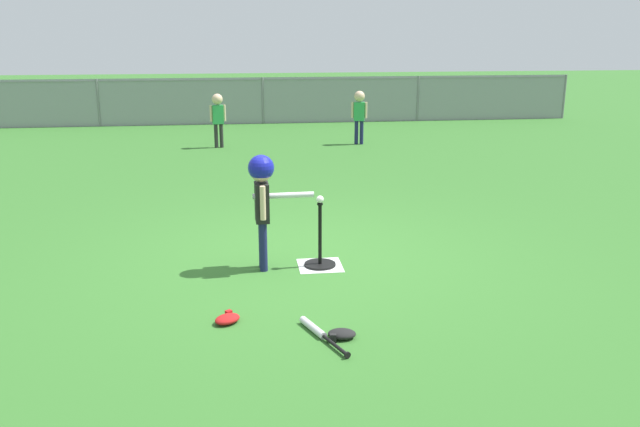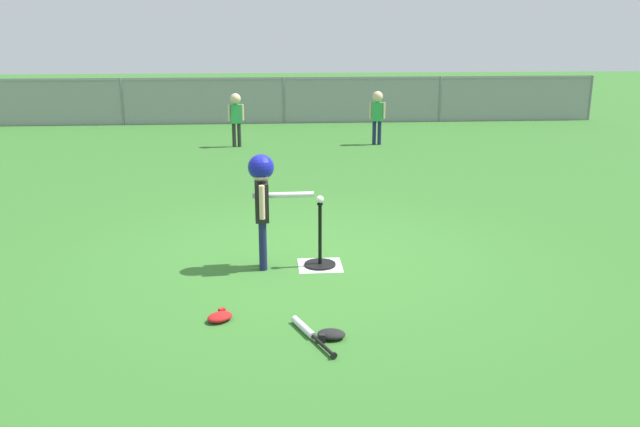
{
  "view_description": "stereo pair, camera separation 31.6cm",
  "coord_description": "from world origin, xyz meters",
  "px_view_note": "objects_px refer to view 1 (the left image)",
  "views": [
    {
      "loc": [
        -0.69,
        -6.47,
        2.32
      ],
      "look_at": [
        0.11,
        -0.22,
        0.55
      ],
      "focal_mm": 37.09,
      "sensor_mm": 36.0,
      "label": 1
    },
    {
      "loc": [
        -0.38,
        -6.5,
        2.32
      ],
      "look_at": [
        0.11,
        -0.22,
        0.55
      ],
      "focal_mm": 37.09,
      "sensor_mm": 36.0,
      "label": 2
    }
  ],
  "objects_px": {
    "batter_child": "(262,189)",
    "spare_bat_silver": "(317,331)",
    "baseball_on_tee": "(320,199)",
    "fielder_near_right": "(359,110)",
    "glove_by_plate": "(341,334)",
    "glove_near_bats": "(227,319)",
    "batting_tee": "(320,256)",
    "fielder_deep_right": "(218,113)"
  },
  "relations": [
    {
      "from": "glove_by_plate",
      "to": "fielder_deep_right",
      "type": "bearing_deg",
      "value": 97.21
    },
    {
      "from": "spare_bat_silver",
      "to": "batting_tee",
      "type": "bearing_deg",
      "value": 81.97
    },
    {
      "from": "batter_child",
      "to": "fielder_deep_right",
      "type": "xyz_separation_m",
      "value": [
        -0.58,
        7.12,
        -0.13
      ]
    },
    {
      "from": "batting_tee",
      "to": "glove_near_bats",
      "type": "height_order",
      "value": "batting_tee"
    },
    {
      "from": "fielder_deep_right",
      "to": "glove_near_bats",
      "type": "xyz_separation_m",
      "value": [
        0.23,
        -8.35,
        -0.66
      ]
    },
    {
      "from": "fielder_deep_right",
      "to": "glove_near_bats",
      "type": "height_order",
      "value": "fielder_deep_right"
    },
    {
      "from": "batting_tee",
      "to": "spare_bat_silver",
      "type": "height_order",
      "value": "batting_tee"
    },
    {
      "from": "glove_by_plate",
      "to": "baseball_on_tee",
      "type": "bearing_deg",
      "value": 88.55
    },
    {
      "from": "batting_tee",
      "to": "fielder_deep_right",
      "type": "bearing_deg",
      "value": 99.17
    },
    {
      "from": "batter_child",
      "to": "fielder_deep_right",
      "type": "height_order",
      "value": "batter_child"
    },
    {
      "from": "baseball_on_tee",
      "to": "fielder_deep_right",
      "type": "xyz_separation_m",
      "value": [
        -1.15,
        7.11,
        -0.0
      ]
    },
    {
      "from": "baseball_on_tee",
      "to": "batter_child",
      "type": "distance_m",
      "value": 0.58
    },
    {
      "from": "glove_by_plate",
      "to": "glove_near_bats",
      "type": "bearing_deg",
      "value": 155.81
    },
    {
      "from": "fielder_deep_right",
      "to": "spare_bat_silver",
      "type": "bearing_deg",
      "value": -83.88
    },
    {
      "from": "fielder_deep_right",
      "to": "baseball_on_tee",
      "type": "bearing_deg",
      "value": -80.83
    },
    {
      "from": "batting_tee",
      "to": "batter_child",
      "type": "bearing_deg",
      "value": -178.35
    },
    {
      "from": "batting_tee",
      "to": "glove_by_plate",
      "type": "height_order",
      "value": "batting_tee"
    },
    {
      "from": "baseball_on_tee",
      "to": "glove_near_bats",
      "type": "bearing_deg",
      "value": -126.59
    },
    {
      "from": "glove_by_plate",
      "to": "glove_near_bats",
      "type": "relative_size",
      "value": 0.89
    },
    {
      "from": "batting_tee",
      "to": "fielder_near_right",
      "type": "distance_m",
      "value": 7.38
    },
    {
      "from": "spare_bat_silver",
      "to": "glove_near_bats",
      "type": "xyz_separation_m",
      "value": [
        -0.7,
        0.31,
        0.01
      ]
    },
    {
      "from": "batting_tee",
      "to": "glove_near_bats",
      "type": "distance_m",
      "value": 1.55
    },
    {
      "from": "baseball_on_tee",
      "to": "spare_bat_silver",
      "type": "distance_m",
      "value": 1.7
    },
    {
      "from": "fielder_near_right",
      "to": "spare_bat_silver",
      "type": "xyz_separation_m",
      "value": [
        -1.95,
        -8.71,
        -0.67
      ]
    },
    {
      "from": "batter_child",
      "to": "glove_near_bats",
      "type": "xyz_separation_m",
      "value": [
        -0.36,
        -1.22,
        -0.79
      ]
    },
    {
      "from": "baseball_on_tee",
      "to": "glove_by_plate",
      "type": "height_order",
      "value": "baseball_on_tee"
    },
    {
      "from": "baseball_on_tee",
      "to": "batter_child",
      "type": "xyz_separation_m",
      "value": [
        -0.56,
        -0.02,
        0.13
      ]
    },
    {
      "from": "batting_tee",
      "to": "baseball_on_tee",
      "type": "height_order",
      "value": "baseball_on_tee"
    },
    {
      "from": "batting_tee",
      "to": "glove_by_plate",
      "type": "relative_size",
      "value": 2.71
    },
    {
      "from": "fielder_near_right",
      "to": "glove_near_bats",
      "type": "relative_size",
      "value": 4.02
    },
    {
      "from": "spare_bat_silver",
      "to": "fielder_near_right",
      "type": "bearing_deg",
      "value": 77.4
    },
    {
      "from": "baseball_on_tee",
      "to": "batter_child",
      "type": "relative_size",
      "value": 0.06
    },
    {
      "from": "batter_child",
      "to": "glove_by_plate",
      "type": "xyz_separation_m",
      "value": [
        0.52,
        -1.62,
        -0.79
      ]
    },
    {
      "from": "batting_tee",
      "to": "batter_child",
      "type": "distance_m",
      "value": 0.92
    },
    {
      "from": "fielder_deep_right",
      "to": "glove_near_bats",
      "type": "relative_size",
      "value": 3.96
    },
    {
      "from": "glove_near_bats",
      "to": "batting_tee",
      "type": "bearing_deg",
      "value": 53.41
    },
    {
      "from": "spare_bat_silver",
      "to": "glove_by_plate",
      "type": "xyz_separation_m",
      "value": [
        0.18,
        -0.08,
        0.01
      ]
    },
    {
      "from": "batter_child",
      "to": "glove_near_bats",
      "type": "relative_size",
      "value": 4.25
    },
    {
      "from": "baseball_on_tee",
      "to": "fielder_near_right",
      "type": "bearing_deg",
      "value": 76.42
    },
    {
      "from": "fielder_near_right",
      "to": "spare_bat_silver",
      "type": "height_order",
      "value": "fielder_near_right"
    },
    {
      "from": "batter_child",
      "to": "spare_bat_silver",
      "type": "distance_m",
      "value": 1.76
    },
    {
      "from": "spare_bat_silver",
      "to": "glove_near_bats",
      "type": "bearing_deg",
      "value": 156.13
    }
  ]
}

